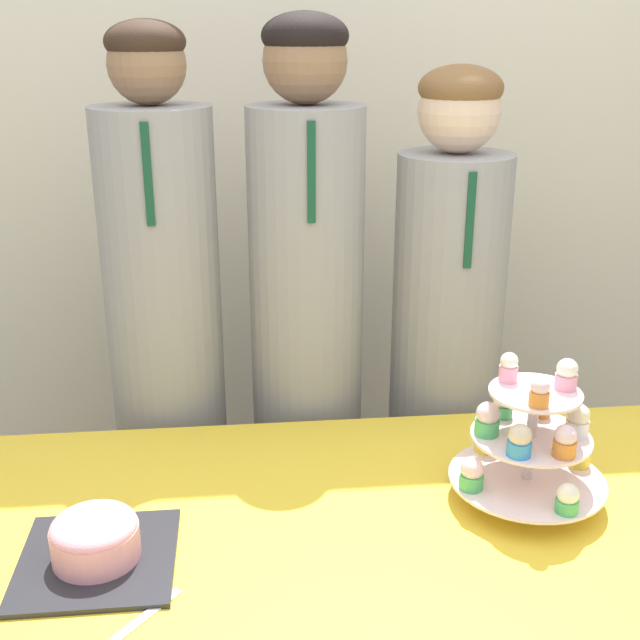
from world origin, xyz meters
The scene contains 6 objects.
wall_back centered at (0.00, 1.53, 1.35)m, with size 9.00×0.06×2.70m.
round_cake centered at (-0.46, 0.28, 0.76)m, with size 0.27×0.27×0.10m.
cupcake_stand centered at (0.34, 0.40, 0.85)m, with size 0.30×0.30×0.29m.
student_0 centered at (-0.38, 0.95, 0.77)m, with size 0.28×0.28×1.61m.
student_1 centered at (-0.03, 0.95, 0.79)m, with size 0.28×0.28×1.63m.
student_2 centered at (0.32, 0.95, 0.73)m, with size 0.28×0.28×1.51m.
Camera 1 is at (-0.19, -0.92, 1.59)m, focal length 45.00 mm.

